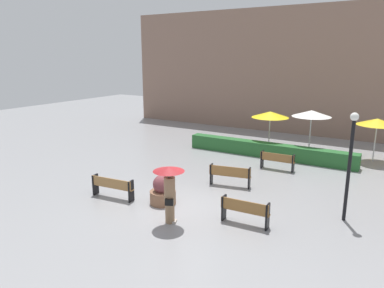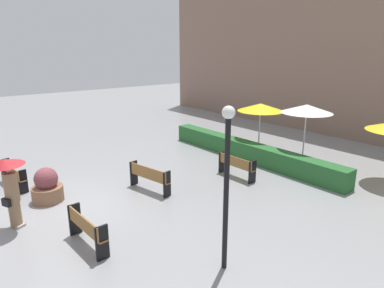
{
  "view_description": "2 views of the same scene",
  "coord_description": "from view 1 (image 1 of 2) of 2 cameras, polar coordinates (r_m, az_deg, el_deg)",
  "views": [
    {
      "loc": [
        6.97,
        -10.73,
        5.58
      ],
      "look_at": [
        -1.49,
        3.31,
        1.58
      ],
      "focal_mm": 33.94,
      "sensor_mm": 36.0,
      "label": 1
    },
    {
      "loc": [
        10.34,
        -2.87,
        4.9
      ],
      "look_at": [
        0.56,
        5.03,
        1.37
      ],
      "focal_mm": 31.84,
      "sensor_mm": 36.0,
      "label": 2
    }
  ],
  "objects": [
    {
      "name": "bench_near_right",
      "position": [
        12.53,
        8.3,
        -10.21
      ],
      "size": [
        1.69,
        0.41,
        0.89
      ],
      "color": "olive",
      "rests_on": "ground"
    },
    {
      "name": "patio_umbrella_yellow",
      "position": [
        21.67,
        12.19,
        4.55
      ],
      "size": [
        2.16,
        2.16,
        2.43
      ],
      "color": "silver",
      "rests_on": "ground"
    },
    {
      "name": "patio_umbrella_white",
      "position": [
        21.23,
        18.28,
        4.56
      ],
      "size": [
        2.13,
        2.13,
        2.64
      ],
      "color": "silver",
      "rests_on": "ground"
    },
    {
      "name": "hedge_strip",
      "position": [
        20.87,
        11.83,
        -0.95
      ],
      "size": [
        9.57,
        0.7,
        0.81
      ],
      "primitive_type": "cube",
      "color": "#28602D",
      "rests_on": "ground"
    },
    {
      "name": "bench_back_row",
      "position": [
        18.62,
        13.24,
        -2.45
      ],
      "size": [
        1.71,
        0.41,
        0.87
      ],
      "color": "olive",
      "rests_on": "ground"
    },
    {
      "name": "patio_umbrella_yellow_far",
      "position": [
        21.59,
        27.11,
        3.11
      ],
      "size": [
        2.1,
        2.1,
        2.35
      ],
      "color": "silver",
      "rests_on": "ground"
    },
    {
      "name": "planter_pot",
      "position": [
        14.14,
        -4.61,
        -7.42
      ],
      "size": [
        1.01,
        1.01,
        1.16
      ],
      "color": "brown",
      "rests_on": "ground"
    },
    {
      "name": "ground_plane",
      "position": [
        13.96,
        -1.79,
        -9.87
      ],
      "size": [
        60.0,
        60.0,
        0.0
      ],
      "primitive_type": "plane",
      "color": "gray"
    },
    {
      "name": "building_facade",
      "position": [
        27.65,
        16.76,
        10.88
      ],
      "size": [
        28.0,
        1.2,
        8.98
      ],
      "primitive_type": "cube",
      "color": "#846656",
      "rests_on": "ground"
    },
    {
      "name": "lamp_post",
      "position": [
        13.23,
        23.63,
        -1.68
      ],
      "size": [
        0.28,
        0.28,
        3.79
      ],
      "color": "black",
      "rests_on": "ground"
    },
    {
      "name": "pedestrian_with_umbrella",
      "position": [
        12.22,
        -3.59,
        -6.5
      ],
      "size": [
        1.06,
        1.06,
        2.04
      ],
      "color": "#8C6B4C",
      "rests_on": "ground"
    },
    {
      "name": "bench_mid_center",
      "position": [
        15.96,
        5.97,
        -4.74
      ],
      "size": [
        1.84,
        0.66,
        0.91
      ],
      "color": "olive",
      "rests_on": "ground"
    },
    {
      "name": "bench_near_left",
      "position": [
        14.94,
        -12.44,
        -6.44
      ],
      "size": [
        1.9,
        0.51,
        0.86
      ],
      "color": "#9E7242",
      "rests_on": "ground"
    }
  ]
}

